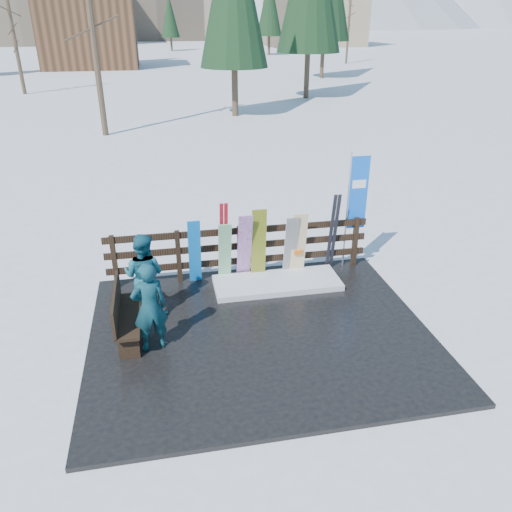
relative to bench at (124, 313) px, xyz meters
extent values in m
plane|color=white|center=(2.34, -0.25, -0.60)|extent=(700.00, 700.00, 0.00)
cube|color=black|center=(2.34, -0.25, -0.56)|extent=(6.00, 5.00, 0.08)
cube|color=black|center=(-0.26, 1.95, 0.06)|extent=(0.10, 0.10, 1.15)
cube|color=black|center=(1.04, 1.95, 0.06)|extent=(0.10, 0.10, 1.15)
cube|color=black|center=(2.34, 1.95, 0.06)|extent=(0.10, 0.10, 1.15)
cube|color=black|center=(3.64, 1.95, 0.06)|extent=(0.10, 0.10, 1.15)
cube|color=black|center=(4.94, 1.95, 0.06)|extent=(0.10, 0.10, 1.15)
cube|color=black|center=(2.34, 1.95, -0.17)|extent=(5.60, 0.05, 0.14)
cube|color=black|center=(2.34, 1.95, 0.18)|extent=(5.60, 0.05, 0.14)
cube|color=black|center=(2.34, 1.95, 0.53)|extent=(5.60, 0.05, 0.14)
cube|color=white|center=(3.03, 1.35, -0.46)|extent=(2.63, 1.00, 0.12)
cube|color=black|center=(0.07, 0.00, -0.07)|extent=(0.40, 1.50, 0.06)
cube|color=black|center=(0.07, -0.60, -0.29)|extent=(0.34, 0.06, 0.45)
cube|color=black|center=(0.07, 0.60, -0.29)|extent=(0.34, 0.06, 0.45)
cube|color=black|center=(-0.11, 0.00, 0.20)|extent=(0.05, 1.50, 0.50)
cube|color=#0F7BE7|center=(1.37, 1.73, 0.24)|extent=(0.25, 0.38, 1.50)
cube|color=silver|center=(1.99, 1.73, 0.17)|extent=(0.27, 0.36, 1.37)
cube|color=yellow|center=(2.71, 1.73, 0.29)|extent=(0.31, 0.19, 1.61)
cube|color=silver|center=(2.41, 1.73, 0.26)|extent=(0.29, 0.45, 1.55)
cube|color=black|center=(3.40, 1.73, 0.18)|extent=(0.28, 0.28, 1.39)
cube|color=white|center=(3.57, 1.73, 0.21)|extent=(0.31, 0.21, 1.45)
cube|color=red|center=(1.94, 1.80, 0.38)|extent=(0.07, 0.35, 1.79)
cube|color=red|center=(2.03, 1.80, 0.38)|extent=(0.07, 0.35, 1.79)
cube|color=black|center=(4.31, 1.80, 0.39)|extent=(0.08, 0.29, 1.81)
cube|color=black|center=(4.40, 1.80, 0.39)|extent=(0.08, 0.29, 1.81)
cylinder|color=silver|center=(4.71, 2.00, 0.78)|extent=(0.04, 0.04, 2.60)
cube|color=blue|center=(4.93, 2.00, 1.18)|extent=(0.42, 0.02, 1.60)
imported|color=#105652|center=(0.46, -0.37, 0.29)|extent=(0.66, 0.51, 1.60)
imported|color=#17566B|center=(0.37, 0.75, 0.30)|extent=(0.97, 0.88, 1.63)
cube|color=tan|center=(32.34, 94.75, 6.40)|extent=(18.00, 12.00, 14.00)
cube|color=brown|center=(-5.66, 54.75, 3.40)|extent=(10.00, 8.00, 8.00)
cone|color=black|center=(5.34, 21.75, 4.70)|extent=(3.81, 3.81, 10.59)
cone|color=black|center=(11.34, 27.75, 5.41)|extent=(4.32, 4.32, 12.01)
cylinder|color=#382B1E|center=(-8.66, 33.75, 3.51)|extent=(0.28, 0.28, 8.21)
cone|color=black|center=(16.34, 39.75, 5.86)|extent=(4.64, 4.64, 12.90)
cylinder|color=#382B1E|center=(24.34, 54.75, 4.29)|extent=(0.28, 0.28, 9.78)
cone|color=black|center=(-3.66, 59.75, 5.74)|extent=(4.56, 4.56, 12.67)
cone|color=black|center=(18.34, 71.75, 4.68)|extent=(3.80, 3.80, 10.55)
cone|color=black|center=(4.34, 84.75, 3.59)|extent=(3.02, 3.02, 8.38)
camera|label=1|loc=(0.83, -7.58, 4.58)|focal=35.00mm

